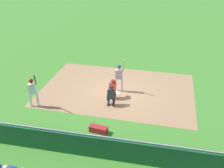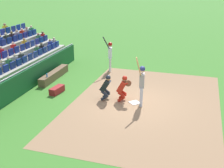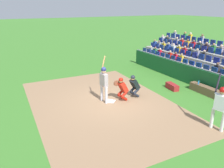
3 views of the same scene
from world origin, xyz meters
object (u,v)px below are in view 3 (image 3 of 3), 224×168
home_plate_marker (111,101)px  batter_at_plate (104,80)px  on_deck_batter (220,104)px  water_bottle_on_bench (199,83)px  equipment_duffel_bag (172,87)px  home_plate_umpire (134,85)px  dugout_bench (213,93)px  catcher_crouching (122,87)px

home_plate_marker → batter_at_plate: (0.12, 0.32, 1.15)m
batter_at_plate → on_deck_batter: 5.30m
water_bottle_on_bench → equipment_duffel_bag: size_ratio=0.22×
water_bottle_on_bench → equipment_duffel_bag: bearing=47.1°
on_deck_batter → batter_at_plate: bearing=31.9°
home_plate_umpire → dugout_bench: (-2.05, -3.76, -0.46)m
batter_at_plate → water_bottle_on_bench: bearing=-102.7°
home_plate_marker → equipment_duffel_bag: 4.04m
home_plate_umpire → on_deck_batter: on_deck_batter is taller
catcher_crouching → home_plate_umpire: catcher_crouching is taller
home_plate_marker → home_plate_umpire: bearing=-91.3°
batter_at_plate → equipment_duffel_bag: bearing=-93.3°
equipment_duffel_bag → dugout_bench: bearing=-141.8°
catcher_crouching → dugout_bench: bearing=-113.5°
on_deck_batter → catcher_crouching: bearing=23.7°
on_deck_batter → water_bottle_on_bench: bearing=-38.4°
catcher_crouching → water_bottle_on_bench: (-0.99, -4.48, -0.16)m
catcher_crouching → on_deck_batter: 4.68m
home_plate_umpire → equipment_duffel_bag: home_plate_umpire is taller
water_bottle_on_bench → on_deck_batter: bearing=141.6°
equipment_duffel_bag → catcher_crouching: bearing=97.9°
home_plate_umpire → equipment_duffel_bag: bearing=-92.1°
water_bottle_on_bench → on_deck_batter: size_ratio=0.09×
catcher_crouching → equipment_duffel_bag: catcher_crouching is taller
catcher_crouching → water_bottle_on_bench: catcher_crouching is taller
on_deck_batter → dugout_bench: bearing=-49.5°
home_plate_umpire → dugout_bench: bearing=-118.6°
batter_at_plate → home_plate_umpire: size_ratio=1.85×
home_plate_marker → batter_at_plate: size_ratio=0.19×
catcher_crouching → batter_at_plate: bearing=76.1°
home_plate_marker → water_bottle_on_bench: water_bottle_on_bench is taller
dugout_bench → on_deck_batter: size_ratio=1.36×
batter_at_plate → on_deck_batter: batter_at_plate is taller
batter_at_plate → equipment_duffel_bag: size_ratio=2.54×
home_plate_umpire → water_bottle_on_bench: 3.83m
catcher_crouching → on_deck_batter: (-4.27, -1.88, 0.42)m
home_plate_marker → home_plate_umpire: (-0.03, -1.40, 0.67)m
home_plate_umpire → on_deck_batter: 4.50m
catcher_crouching → equipment_duffel_bag: bearing=-90.4°
home_plate_marker → equipment_duffel_bag: bearing=-91.8°
dugout_bench → water_bottle_on_bench: water_bottle_on_bench is taller
home_plate_marker → dugout_bench: (-2.08, -5.16, 0.20)m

